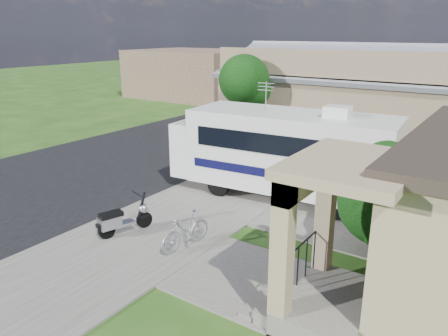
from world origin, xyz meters
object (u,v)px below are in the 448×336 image
Objects in this scene: shrub at (387,198)px; garden_hose at (310,276)px; scooter at (122,220)px; motorhome at (283,150)px; bicycle at (186,232)px; van at (289,99)px; pickup_truck at (252,115)px.

shrub reaches higher than garden_hose.
scooter is 5.46m from garden_hose.
motorhome reaches higher than garden_hose.
bicycle is 21.68m from van.
shrub is 0.49× the size of pickup_truck.
bicycle is (-4.36, -2.71, -1.06)m from shrub.
scooter reaches higher than garden_hose.
van is (-0.85, 6.68, 0.02)m from pickup_truck.
pickup_truck is (-4.19, 14.20, 0.37)m from scooter.
motorhome is 1.28× the size of van.
pickup_truck reaches higher than garden_hose.
shrub is 0.50× the size of van.
pickup_truck is at bearing 122.19° from bicycle.
shrub is at bearing -34.07° from motorhome.
garden_hose is at bearing -61.03° from motorhome.
bicycle is at bearing 103.47° from pickup_truck.
scooter is at bearing -74.36° from van.
pickup_truck is (-6.22, 13.81, 0.37)m from bicycle.
garden_hose is (10.42, -20.04, -0.79)m from van.
motorhome is 4.75× the size of scooter.
van is (-11.43, 17.78, -0.67)m from shrub.
bicycle is at bearing 28.00° from scooter.
bicycle is 3.64× the size of garden_hose.
garden_hose is (9.57, -13.36, -0.76)m from pickup_truck.
pickup_truck reaches higher than scooter.
motorhome is 2.58× the size of shrub.
shrub is 6.72× the size of garden_hose.
shrub is 21.15m from van.
pickup_truck is at bearing 120.97° from motorhome.
shrub is at bearing 65.80° from garden_hose.
van is at bearing -93.48° from pickup_truck.
garden_hose is at bearing 114.84° from pickup_truck.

